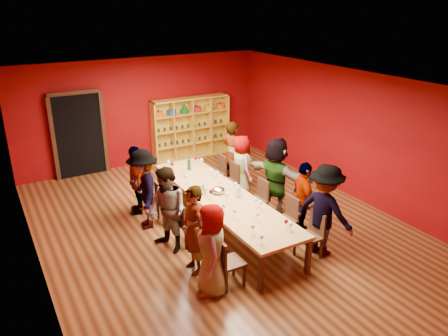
{
  "coord_description": "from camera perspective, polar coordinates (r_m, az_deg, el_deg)",
  "views": [
    {
      "loc": [
        -3.96,
        -7.02,
        4.48
      ],
      "look_at": [
        0.29,
        0.38,
        1.15
      ],
      "focal_mm": 35.0,
      "sensor_mm": 36.0,
      "label": 1
    }
  ],
  "objects": [
    {
      "name": "person_right_1",
      "position": [
        8.78,
        10.32,
        -4.05
      ],
      "size": [
        0.67,
        0.99,
        1.54
      ],
      "primitive_type": "imported",
      "rotation": [
        0.0,
        0.0,
        1.25
      ],
      "color": "#161F3D",
      "rests_on": "ground"
    },
    {
      "name": "wine_glass_22",
      "position": [
        9.84,
        -5.27,
        -0.09
      ],
      "size": [
        0.09,
        0.09,
        0.21
      ],
      "color": "silver",
      "rests_on": "tasting_table"
    },
    {
      "name": "wine_glass_6",
      "position": [
        8.36,
        4.17,
        -4.19
      ],
      "size": [
        0.08,
        0.08,
        0.19
      ],
      "color": "silver",
      "rests_on": "tasting_table"
    },
    {
      "name": "person_right_3",
      "position": [
        10.36,
        2.27,
        0.22
      ],
      "size": [
        0.49,
        0.78,
        1.51
      ],
      "primitive_type": "imported",
      "rotation": [
        0.0,
        0.0,
        1.45
      ],
      "color": "#46454A",
      "rests_on": "ground"
    },
    {
      "name": "wine_bottle",
      "position": [
        10.15,
        -4.58,
        0.44
      ],
      "size": [
        0.08,
        0.08,
        0.33
      ],
      "color": "#133618",
      "rests_on": "tasting_table"
    },
    {
      "name": "wine_glass_11",
      "position": [
        10.29,
        -2.96,
        0.98
      ],
      "size": [
        0.09,
        0.09,
        0.22
      ],
      "color": "silver",
      "rests_on": "tasting_table"
    },
    {
      "name": "chair_person_right_3",
      "position": [
        10.31,
        0.88,
        -1.42
      ],
      "size": [
        0.42,
        0.42,
        0.89
      ],
      "color": "black",
      "rests_on": "ground"
    },
    {
      "name": "wine_glass_15",
      "position": [
        8.83,
        -2.35,
        -2.76
      ],
      "size": [
        0.07,
        0.07,
        0.18
      ],
      "color": "silver",
      "rests_on": "tasting_table"
    },
    {
      "name": "person_right_2",
      "position": [
        9.49,
        6.79,
        -1.16
      ],
      "size": [
        0.92,
        1.7,
        1.76
      ],
      "primitive_type": "imported",
      "rotation": [
        0.0,
        0.0,
        1.87
      ],
      "color": "#454549",
      "rests_on": "ground"
    },
    {
      "name": "wine_glass_19",
      "position": [
        7.94,
        1.4,
        -5.67
      ],
      "size": [
        0.07,
        0.07,
        0.18
      ],
      "color": "silver",
      "rests_on": "tasting_table"
    },
    {
      "name": "chair_person_left_3",
      "position": [
        9.32,
        -7.81,
        -4.21
      ],
      "size": [
        0.42,
        0.42,
        0.89
      ],
      "color": "black",
      "rests_on": "ground"
    },
    {
      "name": "wine_glass_14",
      "position": [
        8.99,
        1.54,
        -2.2
      ],
      "size": [
        0.08,
        0.08,
        0.2
      ],
      "color": "silver",
      "rests_on": "tasting_table"
    },
    {
      "name": "wine_glass_18",
      "position": [
        9.72,
        -1.66,
        -0.34
      ],
      "size": [
        0.08,
        0.08,
        0.2
      ],
      "color": "silver",
      "rests_on": "tasting_table"
    },
    {
      "name": "chair_person_left_2",
      "position": [
        8.43,
        -4.98,
        -6.97
      ],
      "size": [
        0.42,
        0.42,
        0.89
      ],
      "color": "black",
      "rests_on": "ground"
    },
    {
      "name": "carafe_a",
      "position": [
        8.88,
        -2.63,
        -2.71
      ],
      "size": [
        0.12,
        0.12,
        0.26
      ],
      "color": "silver",
      "rests_on": "tasting_table"
    },
    {
      "name": "doorway",
      "position": [
        12.13,
        -18.44,
        4.13
      ],
      "size": [
        1.4,
        0.17,
        2.3
      ],
      "color": "black",
      "rests_on": "ground"
    },
    {
      "name": "chair_person_right_2",
      "position": [
        9.41,
        4.56,
        -3.82
      ],
      "size": [
        0.42,
        0.42,
        0.89
      ],
      "color": "black",
      "rests_on": "ground"
    },
    {
      "name": "wine_glass_20",
      "position": [
        8.85,
        1.98,
        -2.66
      ],
      "size": [
        0.08,
        0.08,
        0.19
      ],
      "color": "silver",
      "rests_on": "tasting_table"
    },
    {
      "name": "tasting_table",
      "position": [
        8.9,
        -0.38,
        -3.82
      ],
      "size": [
        1.1,
        4.5,
        0.75
      ],
      "color": "#B4874B",
      "rests_on": "ground"
    },
    {
      "name": "chair_person_left_1",
      "position": [
        7.76,
        -2.22,
        -9.62
      ],
      "size": [
        0.42,
        0.42,
        0.89
      ],
      "color": "black",
      "rests_on": "ground"
    },
    {
      "name": "chair_person_right_4",
      "position": [
        10.8,
        -0.77,
        -0.34
      ],
      "size": [
        0.42,
        0.42,
        0.89
      ],
      "color": "black",
      "rests_on": "ground"
    },
    {
      "name": "shelving_unit",
      "position": [
        13.02,
        -4.41,
        5.67
      ],
      "size": [
        2.4,
        0.4,
        1.8
      ],
      "color": "gold",
      "rests_on": "ground"
    },
    {
      "name": "chair_person_right_1",
      "position": [
        8.69,
        8.3,
        -6.24
      ],
      "size": [
        0.42,
        0.42,
        0.89
      ],
      "color": "black",
      "rests_on": "ground"
    },
    {
      "name": "person_right_0",
      "position": [
        8.17,
        13.01,
        -5.42
      ],
      "size": [
        0.77,
        1.22,
        1.76
      ],
      "primitive_type": "imported",
      "rotation": [
        0.0,
        0.0,
        1.86
      ],
      "color": "#151A3A",
      "rests_on": "ground"
    },
    {
      "name": "chair_person_right_0",
      "position": [
        8.2,
        11.46,
        -8.25
      ],
      "size": [
        0.42,
        0.42,
        0.89
      ],
      "color": "black",
      "rests_on": "ground"
    },
    {
      "name": "person_left_0",
      "position": [
        7.01,
        -1.58,
        -10.6
      ],
      "size": [
        0.67,
        0.86,
        1.55
      ],
      "primitive_type": "imported",
      "rotation": [
        0.0,
        0.0,
        -1.96
      ],
      "color": "silver",
      "rests_on": "ground"
    },
    {
      "name": "wine_glass_0",
      "position": [
        9.57,
        -0.88,
        -0.69
      ],
      "size": [
        0.08,
        0.08,
        0.2
      ],
      "color": "silver",
      "rests_on": "tasting_table"
    },
    {
      "name": "wine_glass_8",
      "position": [
        10.47,
        -3.74,
        1.21
      ],
      "size": [
        0.08,
        0.08,
        0.19
      ],
      "color": "silver",
      "rests_on": "tasting_table"
    },
    {
      "name": "wine_glass_1",
      "position": [
        9.1,
        -0.55,
        -1.89
      ],
      "size": [
        0.08,
        0.08,
        0.2
      ],
      "color": "silver",
      "rests_on": "tasting_table"
    },
    {
      "name": "wine_glass_13",
      "position": [
        7.16,
        4.93,
        -9.0
      ],
      "size": [
        0.07,
        0.07,
        0.18
      ],
      "color": "silver",
      "rests_on": "tasting_table"
    },
    {
      "name": "wine_glass_3",
      "position": [
        7.56,
        8.69,
        -7.34
      ],
      "size": [
        0.08,
        0.08,
        0.19
      ],
      "color": "silver",
      "rests_on": "tasting_table"
    },
    {
      "name": "person_left_1",
      "position": [
        7.5,
        -4.03,
        -8.1
      ],
      "size": [
        0.44,
        0.59,
        1.61
      ],
      "primitive_type": "imported",
      "rotation": [
        0.0,
        0.0,
        -1.59
      ],
      "color": "#535358",
      "rests_on": "ground"
    },
    {
      "name": "person_left_3",
      "position": [
        9.04,
        -10.43,
        -2.76
      ],
      "size": [
        0.67,
        1.16,
        1.69
      ],
      "primitive_type": "imported",
      "rotation": [
        0.0,
        0.0,
        -1.78
      ],
      "color": "pink",
      "rests_on": "ground"
    },
    {
      "name": "wine_glass_9",
      "position": [
        10.27,
        -7.28,
        0.73
      ],
      "size": [
        0.08,
        0.08,
        0.21
      ],
      "color": "silver",
      "rests_on": "tasting_table"
    },
    {
      "name": "spittoon_bowl",
      "position": [
        8.93,
        -0.74,
        -2.93
      ],
      "size": [
        0.28,
        0.28,
        0.15
      ],
      "primitive_type": "ellipsoid",
      "color": "silver",
      "rests_on": "tasting_table"
    },
    {
      "name": "chair_person_left_4",
      "position": [
        9.93,
        -9.4,
        -2.64
      ],
      "size": [
        0.42,
        0.42,
        0.89
      ],
      "color": "black",
      "rests_on": "ground"
    },
    {
      "name": "wine_glass_2",
      "position": [
        9.38,
        -4.96,
        -1.18
      ],
      "size": [
        0.09,
        0.09,
        0.21
      ],
      "color": "silver",
      "rests_on": "tasting_table"
    },
    {
      "name": "wine_glass_21",
      "position": [
        7.42,
        3.8,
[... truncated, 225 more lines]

